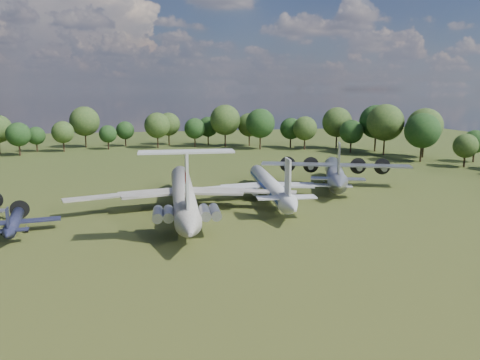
{
  "coord_description": "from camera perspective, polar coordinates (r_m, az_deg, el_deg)",
  "views": [
    {
      "loc": [
        -2.62,
        -77.18,
        19.75
      ],
      "look_at": [
        12.97,
        -2.7,
        5.0
      ],
      "focal_mm": 35.0,
      "sensor_mm": 36.0,
      "label": 1
    }
  ],
  "objects": [
    {
      "name": "small_prop_west",
      "position": [
        72.76,
        -25.82,
        -4.91
      ],
      "size": [
        14.24,
        18.07,
        2.44
      ],
      "primitive_type": null,
      "rotation": [
        0.0,
        0.0,
        0.13
      ],
      "color": "black",
      "rests_on": "ground"
    },
    {
      "name": "tu104_jet",
      "position": [
        85.24,
        3.68,
        -1.05
      ],
      "size": [
        33.55,
        42.85,
        4.05
      ],
      "primitive_type": null,
      "rotation": [
        0.0,
        0.0,
        -0.08
      ],
      "color": "#BCBCBC",
      "rests_on": "ground"
    },
    {
      "name": "an12_transport",
      "position": [
        98.71,
        11.46,
        0.53
      ],
      "size": [
        40.46,
        42.59,
        4.49
      ],
      "primitive_type": null,
      "rotation": [
        0.0,
        0.0,
        -0.35
      ],
      "color": "#A9ACB2",
      "rests_on": "ground"
    },
    {
      "name": "person_on_il62",
      "position": [
        62.98,
        -6.55,
        -1.99
      ],
      "size": [
        0.76,
        0.62,
        1.78
      ],
      "primitive_type": "imported",
      "rotation": [
        0.0,
        0.0,
        3.48
      ],
      "color": "#8E6648",
      "rests_on": "il62_airliner"
    },
    {
      "name": "ground",
      "position": [
        79.71,
        -9.58,
        -3.53
      ],
      "size": [
        300.0,
        300.0,
        0.0
      ],
      "primitive_type": "plane",
      "color": "#204015",
      "rests_on": "ground"
    },
    {
      "name": "il62_airliner",
      "position": [
        76.85,
        -6.92,
        -2.16
      ],
      "size": [
        40.28,
        50.99,
        4.81
      ],
      "primitive_type": null,
      "rotation": [
        0.0,
        0.0,
        -0.05
      ],
      "color": "beige",
      "rests_on": "ground"
    }
  ]
}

